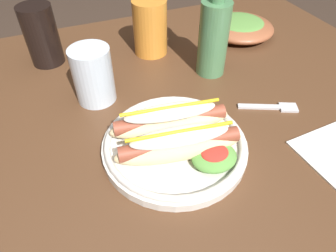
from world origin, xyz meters
The scene contains 8 objects.
dining_table centered at (0.00, 0.00, 0.64)m, with size 1.15×1.02×0.74m.
hot_dog_plate centered at (-0.05, -0.06, 0.77)m, with size 0.25×0.25×0.08m.
fork centered at (0.18, -0.03, 0.74)m, with size 0.12×0.07×0.00m.
soda_cup centered at (-0.22, 0.33, 0.81)m, with size 0.08×0.08×0.14m, color black.
water_cup centered at (-0.14, 0.14, 0.80)m, with size 0.08×0.08×0.12m, color silver.
extra_cup centered at (0.03, 0.28, 0.81)m, with size 0.08×0.08×0.13m, color orange.
glass_bottle centered at (0.13, 0.14, 0.84)m, with size 0.07×0.07×0.25m.
side_bowl centered at (0.29, 0.28, 0.76)m, with size 0.19×0.19×0.05m.
Camera 1 is at (-0.20, -0.39, 1.14)m, focal length 32.57 mm.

